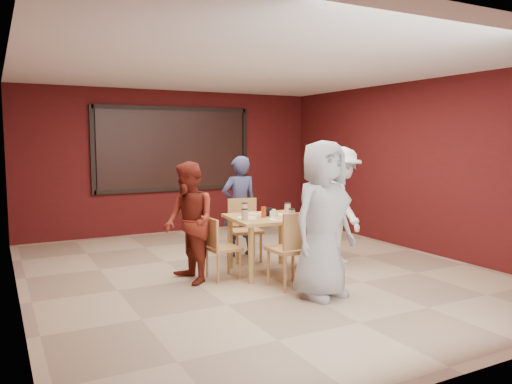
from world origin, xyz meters
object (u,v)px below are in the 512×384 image
diner_front (323,220)px  diner_left (189,223)px  chair_front (293,245)px  diner_right (340,205)px  dining_table (267,224)px  chair_left (218,245)px  diner_back (239,206)px  chair_right (314,232)px  chair_back (244,226)px

diner_front → diner_left: size_ratio=1.17×
chair_front → diner_right: bearing=32.1°
dining_table → chair_left: 0.76m
diner_back → diner_right: diner_right is taller
diner_left → diner_front: bearing=38.4°
diner_back → diner_left: bearing=43.0°
dining_table → diner_left: bearing=176.7°
chair_right → diner_right: bearing=3.9°
dining_table → chair_right: dining_table is taller
dining_table → chair_right: (0.80, 0.04, -0.19)m
diner_back → diner_right: 1.57m
dining_table → chair_left: (-0.72, 0.01, -0.22)m
chair_front → chair_right: 1.20m
diner_left → diner_right: bearing=86.6°
chair_left → chair_front: bearing=-51.0°
chair_front → chair_back: bearing=85.0°
chair_right → diner_back: diner_back is taller
chair_front → diner_right: (1.37, 0.86, 0.32)m
dining_table → diner_right: size_ratio=0.63×
chair_right → diner_right: 0.62m
diner_front → dining_table: bearing=78.5°
diner_front → diner_back: (0.07, 2.34, -0.12)m
chair_front → diner_right: diner_right is taller
chair_right → chair_left: bearing=-179.2°
dining_table → diner_back: (0.12, 1.11, 0.10)m
chair_left → diner_right: diner_right is taller
dining_table → diner_right: (1.29, 0.07, 0.18)m
chair_left → chair_right: (1.52, 0.02, 0.04)m
diner_back → chair_right: bearing=124.7°
diner_left → diner_right: size_ratio=0.90×
dining_table → chair_right: size_ratio=1.22×
dining_table → diner_right: diner_right is taller
diner_front → diner_right: 1.80m
chair_right → diner_front: size_ratio=0.49×
chair_back → diner_left: (-1.18, -0.77, 0.25)m
dining_table → diner_right: bearing=3.1°
dining_table → diner_back: diner_back is taller
diner_front → diner_back: size_ratio=1.16×
diner_left → chair_right: bearing=85.6°
chair_left → diner_right: 2.06m
chair_left → diner_left: (-0.39, 0.05, 0.31)m
chair_front → diner_back: size_ratio=0.61×
chair_right → diner_back: size_ratio=0.56×
chair_left → diner_left: bearing=172.5°
diner_right → dining_table: bearing=108.3°
dining_table → diner_front: bearing=-87.6°
chair_right → diner_front: (-0.75, -1.26, 0.41)m
chair_back → chair_right: (0.73, -0.80, -0.02)m
diner_front → chair_right: bearing=45.5°
dining_table → chair_left: dining_table is taller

